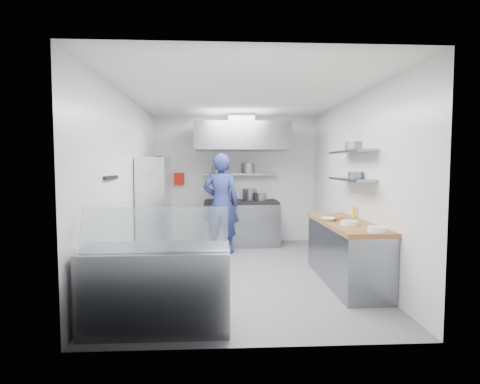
{
  "coord_description": "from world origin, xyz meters",
  "views": [
    {
      "loc": [
        -0.34,
        -5.89,
        1.7
      ],
      "look_at": [
        0.0,
        0.6,
        1.25
      ],
      "focal_mm": 28.0,
      "sensor_mm": 36.0,
      "label": 1
    }
  ],
  "objects": [
    {
      "name": "shelf_pot_c",
      "position": [
        1.69,
        -0.36,
        1.57
      ],
      "size": [
        0.21,
        0.21,
        0.1
      ],
      "primitive_type": "cylinder",
      "color": "slate",
      "rests_on": "wall_shelf_lower"
    },
    {
      "name": "prep_counter_base",
      "position": [
        1.48,
        -0.6,
        0.42
      ],
      "size": [
        0.62,
        2.0,
        0.84
      ],
      "primitive_type": "cube",
      "color": "gray",
      "rests_on": "floor"
    },
    {
      "name": "display_case",
      "position": [
        -1.0,
        -2.0,
        0.42
      ],
      "size": [
        1.5,
        0.7,
        0.85
      ],
      "primitive_type": "cube",
      "color": "gray",
      "rests_on": "floor"
    },
    {
      "name": "shelf_pot_a",
      "position": [
        -0.39,
        2.18,
        1.63
      ],
      "size": [
        0.27,
        0.27,
        0.18
      ],
      "primitive_type": "cylinder",
      "color": "slate",
      "rests_on": "over_range_shelf"
    },
    {
      "name": "wall_back",
      "position": [
        0.0,
        2.5,
        1.4
      ],
      "size": [
        3.6,
        2.8,
        0.02
      ],
      "primitive_type": "cube",
      "rotation": [
        1.57,
        0.0,
        0.0
      ],
      "color": "white",
      "rests_on": "floor"
    },
    {
      "name": "prep_counter_top",
      "position": [
        1.48,
        -0.6,
        0.87
      ],
      "size": [
        0.65,
        2.04,
        0.06
      ],
      "primitive_type": "cube",
      "color": "brown",
      "rests_on": "prep_counter_base"
    },
    {
      "name": "plate_stack_a",
      "position": [
        1.57,
        -1.46,
        0.93
      ],
      "size": [
        0.22,
        0.22,
        0.06
      ],
      "primitive_type": "cylinder",
      "color": "white",
      "rests_on": "prep_counter_top"
    },
    {
      "name": "chef",
      "position": [
        -0.33,
        1.41,
        0.97
      ],
      "size": [
        0.78,
        0.59,
        1.95
      ],
      "primitive_type": "imported",
      "rotation": [
        0.0,
        0.0,
        2.96
      ],
      "color": "navy",
      "rests_on": "floor"
    },
    {
      "name": "shelf_pot_d",
      "position": [
        1.74,
        -0.16,
        2.01
      ],
      "size": [
        0.29,
        0.29,
        0.14
      ],
      "primitive_type": "cylinder",
      "color": "slate",
      "rests_on": "wall_shelf_upper"
    },
    {
      "name": "mixing_bowl",
      "position": [
        1.24,
        -0.53,
        0.92
      ],
      "size": [
        0.22,
        0.22,
        0.05
      ],
      "primitive_type": "imported",
      "rotation": [
        0.0,
        0.0,
        -0.08
      ],
      "color": "white",
      "rests_on": "prep_counter_top"
    },
    {
      "name": "stock_pot_right",
      "position": [
        0.52,
        2.09,
        1.04
      ],
      "size": [
        0.25,
        0.25,
        0.16
      ],
      "primitive_type": "cylinder",
      "color": "slate",
      "rests_on": "cooktop"
    },
    {
      "name": "wire_rack",
      "position": [
        -1.53,
        0.89,
        0.93
      ],
      "size": [
        0.5,
        0.9,
        1.85
      ],
      "primitive_type": "cube",
      "color": "silver",
      "rests_on": "floor"
    },
    {
      "name": "plate_stack_b",
      "position": [
        1.41,
        -0.93,
        0.93
      ],
      "size": [
        0.23,
        0.23,
        0.06
      ],
      "primitive_type": "cylinder",
      "color": "white",
      "rests_on": "prep_counter_top"
    },
    {
      "name": "rack_jar",
      "position": [
        -1.48,
        1.23,
        1.8
      ],
      "size": [
        0.1,
        0.1,
        0.18
      ],
      "primitive_type": "cylinder",
      "color": "black",
      "rests_on": "wire_rack"
    },
    {
      "name": "wall_shelf_lower",
      "position": [
        1.64,
        -0.3,
        1.5
      ],
      "size": [
        0.3,
        1.3,
        0.04
      ],
      "primitive_type": "cube",
      "color": "gray",
      "rests_on": "wall_right"
    },
    {
      "name": "knife_strip",
      "position": [
        -1.78,
        -0.9,
        1.55
      ],
      "size": [
        0.04,
        0.55,
        0.05
      ],
      "primitive_type": "cube",
      "color": "black",
      "rests_on": "wall_left"
    },
    {
      "name": "stock_pot_mid",
      "position": [
        0.3,
        2.28,
        1.08
      ],
      "size": [
        0.31,
        0.31,
        0.24
      ],
      "primitive_type": "cylinder",
      "color": "slate",
      "rests_on": "cooktop"
    },
    {
      "name": "ceiling",
      "position": [
        0.0,
        0.0,
        2.8
      ],
      "size": [
        5.0,
        5.0,
        0.0
      ],
      "primitive_type": "plane",
      "rotation": [
        3.14,
        0.0,
        0.0
      ],
      "color": "silver",
      "rests_on": "wall_back"
    },
    {
      "name": "copper_pan",
      "position": [
        1.4,
        -0.45,
        0.93
      ],
      "size": [
        0.17,
        0.17,
        0.06
      ],
      "primitive_type": "cylinder",
      "color": "#CA7D39",
      "rests_on": "prep_counter_top"
    },
    {
      "name": "red_firebox",
      "position": [
        -1.25,
        2.44,
        1.42
      ],
      "size": [
        0.22,
        0.1,
        0.26
      ],
      "primitive_type": "cube",
      "color": "red",
      "rests_on": "wall_back"
    },
    {
      "name": "rack_bin_a",
      "position": [
        -1.53,
        1.11,
        0.8
      ],
      "size": [
        0.16,
        0.19,
        0.17
      ],
      "primitive_type": "cube",
      "color": "white",
      "rests_on": "wire_rack"
    },
    {
      "name": "wall_left",
      "position": [
        -1.8,
        0.0,
        1.4
      ],
      "size": [
        2.8,
        5.0,
        0.02
      ],
      "primitive_type": "cube",
      "rotation": [
        1.57,
        0.0,
        1.57
      ],
      "color": "white",
      "rests_on": "floor"
    },
    {
      "name": "shelf_pot_b",
      "position": [
        0.26,
        2.26,
        1.65
      ],
      "size": [
        0.28,
        0.28,
        0.22
      ],
      "primitive_type": "cylinder",
      "color": "slate",
      "rests_on": "over_range_shelf"
    },
    {
      "name": "display_glass",
      "position": [
        -1.0,
        -2.12,
        1.07
      ],
      "size": [
        1.47,
        0.19,
        0.42
      ],
      "primitive_type": "cube",
      "rotation": [
        -0.38,
        0.0,
        0.0
      ],
      "color": "silver",
      "rests_on": "display_case"
    },
    {
      "name": "rack_bin_b",
      "position": [
        -1.53,
        1.37,
        1.3
      ],
      "size": [
        0.14,
        0.18,
        0.16
      ],
      "primitive_type": "cube",
      "color": "yellow",
      "rests_on": "wire_rack"
    },
    {
      "name": "extractor_hood",
      "position": [
        0.1,
        1.93,
        2.3
      ],
      "size": [
        1.9,
        1.15,
        0.55
      ],
      "primitive_type": "cube",
      "color": "gray",
      "rests_on": "wall_back"
    },
    {
      "name": "over_range_shelf",
      "position": [
        0.1,
        2.34,
        1.52
      ],
      "size": [
        1.6,
        0.3,
        0.04
      ],
      "primitive_type": "cube",
      "color": "gray",
      "rests_on": "wall_back"
    },
    {
      "name": "wall_front",
      "position": [
        0.0,
        -2.5,
        1.4
      ],
      "size": [
        3.6,
        2.8,
        0.02
      ],
      "primitive_type": "cube",
      "rotation": [
        -1.57,
        0.0,
        0.0
      ],
      "color": "white",
      "rests_on": "floor"
    },
    {
      "name": "gas_range",
      "position": [
        0.1,
        2.1,
        0.45
      ],
      "size": [
        1.6,
        0.8,
        0.9
      ],
      "primitive_type": "cube",
      "color": "gray",
      "rests_on": "floor"
    },
    {
      "name": "squeeze_bottle",
      "position": [
        1.74,
        -0.19,
        0.99
      ],
      "size": [
        0.06,
        0.06,
        0.18
      ],
      "primitive_type": "cylinder",
      "color": "yellow",
      "rests_on": "prep_counter_top"
    },
    {
      "name": "hood_duct",
      "position": [
        0.1,
        2.15,
        2.68
      ],
      "size": [
        0.55,
        0.55,
        0.24
      ],
      "primitive_type": "cube",
      "color": "slate",
      "rests_on": "extractor_hood"
    },
    {
      "name": "wall_right",
      "position": [
        1.8,
        0.0,
        1.4
      ],
      "size": [
        2.8,
        5.0,
        0.02
      ],
      "primitive_type": "cube",
      "rotation": [
        1.57,
        0.0,
        -1.57
      ],
      "color": "white",
      "rests_on": "floor"
    },
    {
      "name": "cooktop",
      "position": [
        0.1,
        2.1,
        0.93
      ],
      "size": [
        1.57,
        0.78,
        0.06
      ],
      "primitive_type": "cube",
      "color": "black",
      "rests_on": "gas_range"
    },
    {
      "name": "wall_shelf_upper",
      "position": [
        1.64,
        -0.3,
        1.92
      ],
      "size": [
        0.3,
        1.3,
        0.04
      ],
      "primitive_type": "cube",
      "color": "gray",
      "rests_on": "wall_right"
    },
    {
      "name": "floor",
      "position": [
        0.0,
        0.0,
        0.0
      ],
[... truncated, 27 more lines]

